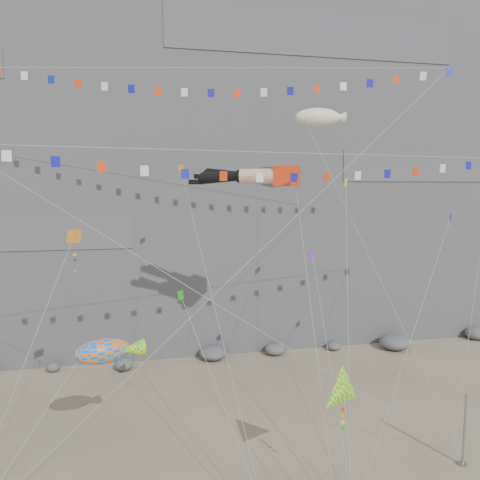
% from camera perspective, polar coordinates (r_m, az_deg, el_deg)
% --- Properties ---
extents(ground, '(120.00, 120.00, 0.00)m').
position_cam_1_polar(ground, '(29.90, 2.18, -25.63)').
color(ground, tan).
rests_on(ground, ground).
extents(cliff, '(80.00, 28.00, 50.00)m').
position_cam_1_polar(cliff, '(57.67, -5.81, 15.44)').
color(cliff, slate).
rests_on(cliff, ground).
extents(talus_boulders, '(60.00, 3.00, 1.20)m').
position_cam_1_polar(talus_boulders, '(44.73, -3.31, -13.59)').
color(talus_boulders, slate).
rests_on(talus_boulders, ground).
extents(anchor_pole_right, '(0.12, 0.12, 4.29)m').
position_cam_1_polar(anchor_pole_right, '(31.44, 25.68, -20.12)').
color(anchor_pole_right, gray).
rests_on(anchor_pole_right, ground).
extents(legs_kite, '(7.29, 15.93, 20.86)m').
position_cam_1_polar(legs_kite, '(30.59, 2.04, 7.74)').
color(legs_kite, red).
rests_on(legs_kite, ground).
extents(flag_banner_upper, '(30.19, 15.06, 30.38)m').
position_cam_1_polar(flag_banner_upper, '(33.85, -1.99, 20.20)').
color(flag_banner_upper, red).
rests_on(flag_banner_upper, ground).
extents(flag_banner_lower, '(33.20, 5.65, 20.92)m').
position_cam_1_polar(flag_banner_lower, '(28.20, 4.60, 10.56)').
color(flag_banner_lower, red).
rests_on(flag_banner_lower, ground).
extents(harlequin_kite, '(5.70, 6.19, 15.01)m').
position_cam_1_polar(harlequin_kite, '(27.12, -19.66, 0.23)').
color(harlequin_kite, red).
rests_on(harlequin_kite, ground).
extents(fish_windsock, '(8.38, 6.51, 10.70)m').
position_cam_1_polar(fish_windsock, '(27.22, -16.38, -12.88)').
color(fish_windsock, orange).
rests_on(fish_windsock, ground).
extents(delta_kite, '(2.53, 4.14, 7.71)m').
position_cam_1_polar(delta_kite, '(24.43, 12.53, -17.53)').
color(delta_kite, yellow).
rests_on(delta_kite, ground).
extents(blimp_windsock, '(6.24, 15.69, 26.21)m').
position_cam_1_polar(blimp_windsock, '(39.40, 9.46, 14.50)').
color(blimp_windsock, '#F1EAC6').
rests_on(blimp_windsock, ground).
extents(small_kite_a, '(3.13, 16.02, 23.25)m').
position_cam_1_polar(small_kite_a, '(34.09, -7.03, 7.89)').
color(small_kite_a, orange).
rests_on(small_kite_a, ground).
extents(small_kite_b, '(2.12, 10.90, 15.34)m').
position_cam_1_polar(small_kite_b, '(32.05, 8.92, -2.45)').
color(small_kite_b, purple).
rests_on(small_kite_b, ground).
extents(small_kite_c, '(4.04, 10.95, 14.26)m').
position_cam_1_polar(small_kite_c, '(28.70, -7.13, -7.01)').
color(small_kite_c, green).
rests_on(small_kite_c, ground).
extents(small_kite_d, '(6.18, 14.18, 21.80)m').
position_cam_1_polar(small_kite_d, '(34.54, 12.78, 6.36)').
color(small_kite_d, yellow).
rests_on(small_kite_d, ground).
extents(small_kite_e, '(10.84, 8.38, 18.92)m').
position_cam_1_polar(small_kite_e, '(33.71, 24.10, 1.89)').
color(small_kite_e, '#1415AF').
rests_on(small_kite_e, ground).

